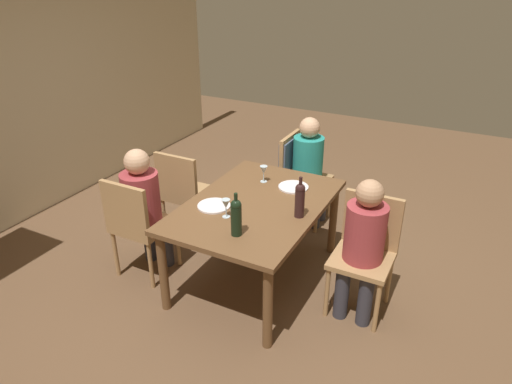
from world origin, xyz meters
TOP-DOWN VIEW (x-y plane):
  - ground_plane at (0.00, 0.00)m, footprint 10.00×10.00m
  - rear_room_partition at (0.00, 2.71)m, footprint 6.40×0.12m
  - dining_table at (0.00, 0.00)m, footprint 1.51×1.03m
  - chair_right_end at (1.13, 0.12)m, footprint 0.44×0.46m
  - chair_far_left at (-0.43, 0.89)m, footprint 0.44×0.44m
  - chair_near at (0.09, -0.89)m, footprint 0.44×0.44m
  - chair_far_right at (0.25, 0.89)m, footprint 0.44×0.44m
  - person_woman_host at (1.13, -0.03)m, footprint 0.30×0.35m
  - person_man_bearded at (-0.31, 0.89)m, footprint 0.36×0.31m
  - person_man_guest at (-0.03, -0.89)m, footprint 0.34×0.30m
  - wine_bottle_tall_green at (-0.49, -0.10)m, footprint 0.08×0.08m
  - wine_bottle_dark_red at (-0.04, -0.39)m, footprint 0.08×0.08m
  - wine_glass_near_left at (-0.30, 0.10)m, footprint 0.07×0.07m
  - wine_glass_centre at (0.39, 0.13)m, footprint 0.07×0.07m
  - dinner_plate_host at (0.40, -0.15)m, footprint 0.26×0.26m
  - dinner_plate_guest_left at (-0.21, 0.27)m, footprint 0.26×0.26m

SIDE VIEW (x-z plane):
  - ground_plane at x=0.00m, z-range 0.00..0.00m
  - chair_far_left at x=-0.43m, z-range 0.07..0.99m
  - chair_near at x=0.09m, z-range 0.07..0.99m
  - chair_far_right at x=0.25m, z-range 0.07..0.99m
  - chair_right_end at x=1.13m, z-range 0.13..1.05m
  - dining_table at x=0.00m, z-range 0.28..1.00m
  - person_man_guest at x=-0.03m, z-range 0.09..1.21m
  - person_woman_host at x=1.13m, z-range 0.09..1.22m
  - person_man_bearded at x=-0.31m, z-range 0.09..1.23m
  - dinner_plate_host at x=0.40m, z-range 0.73..0.74m
  - dinner_plate_guest_left at x=-0.21m, z-range 0.73..0.74m
  - wine_glass_near_left at x=-0.30m, z-range 0.76..0.91m
  - wine_glass_centre at x=0.39m, z-range 0.76..0.91m
  - wine_bottle_dark_red at x=-0.04m, z-range 0.71..1.04m
  - wine_bottle_tall_green at x=-0.49m, z-range 0.71..1.04m
  - rear_room_partition at x=0.00m, z-range 0.00..2.70m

